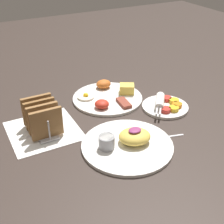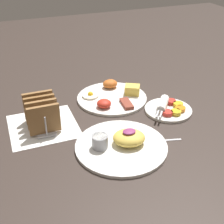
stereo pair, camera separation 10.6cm
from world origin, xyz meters
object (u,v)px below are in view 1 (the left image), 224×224
plate_breakfast (108,96)px  toast_rack (42,117)px  plate_condiments (165,105)px  plate_foreground (128,143)px

plate_breakfast → toast_rack: size_ratio=1.81×
plate_breakfast → toast_rack: toast_rack is taller
toast_rack → plate_breakfast: bearing=18.6°
plate_condiments → toast_rack: bearing=171.6°
plate_breakfast → plate_condiments: 0.22m
plate_condiments → toast_rack: 0.45m
plate_foreground → toast_rack: size_ratio=1.88×
plate_breakfast → toast_rack: 0.30m
plate_foreground → toast_rack: toast_rack is taller
plate_condiments → plate_foreground: plate_foreground is taller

